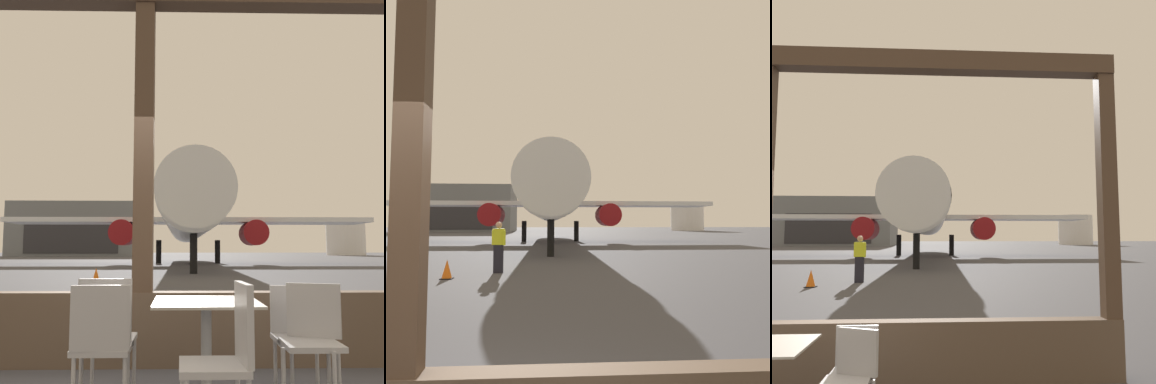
{
  "view_description": "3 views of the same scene",
  "coord_description": "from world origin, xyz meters",
  "views": [
    {
      "loc": [
        0.38,
        -4.82,
        1.15
      ],
      "look_at": [
        0.9,
        16.81,
        3.77
      ],
      "focal_mm": 44.07,
      "sensor_mm": 36.0,
      "label": 1
    },
    {
      "loc": [
        0.94,
        -2.73,
        1.7
      ],
      "look_at": [
        2.42,
        18.11,
        3.33
      ],
      "focal_mm": 37.0,
      "sensor_mm": 36.0,
      "label": 2
    },
    {
      "loc": [
        2.09,
        -5.12,
        1.7
      ],
      "look_at": [
        3.42,
        16.16,
        3.96
      ],
      "focal_mm": 39.55,
      "sensor_mm": 36.0,
      "label": 3
    }
  ],
  "objects": [
    {
      "name": "airplane",
      "position": [
        0.98,
        30.73,
        3.66
      ],
      "size": [
        28.27,
        33.75,
        10.47
      ],
      "color": "silver",
      "rests_on": "ground"
    },
    {
      "name": "distant_hangar",
      "position": [
        -17.1,
        78.23,
        4.44
      ],
      "size": [
        21.51,
        14.83,
        8.89
      ],
      "color": "slate",
      "rests_on": "ground"
    },
    {
      "name": "traffic_cone",
      "position": [
        -2.18,
        9.69,
        0.27
      ],
      "size": [
        0.36,
        0.36,
        0.58
      ],
      "color": "orange",
      "rests_on": "ground"
    },
    {
      "name": "cafe_chair_aisle_right",
      "position": [
        1.35,
        -1.29,
        0.54
      ],
      "size": [
        0.5,
        0.5,
        0.89
      ],
      "color": "#B2B2B7",
      "rests_on": "ground"
    },
    {
      "name": "ground_crew_worker",
      "position": [
        -0.81,
        11.07,
        0.9
      ],
      "size": [
        0.5,
        0.34,
        1.74
      ],
      "color": "black",
      "rests_on": "ground"
    },
    {
      "name": "ground_plane",
      "position": [
        0.0,
        40.0,
        0.0
      ],
      "size": [
        220.0,
        220.0,
        0.0
      ],
      "primitive_type": "plane",
      "color": "#424247"
    },
    {
      "name": "fuel_storage_tank",
      "position": [
        31.17,
        82.8,
        3.09
      ],
      "size": [
        7.11,
        7.11,
        6.18
      ],
      "primitive_type": "cylinder",
      "color": "white",
      "rests_on": "ground"
    },
    {
      "name": "cafe_chair_window_right",
      "position": [
        1.32,
        -0.97,
        0.51
      ],
      "size": [
        0.41,
        0.41,
        0.85
      ],
      "color": "#B2B2B7",
      "rests_on": "ground"
    }
  ]
}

